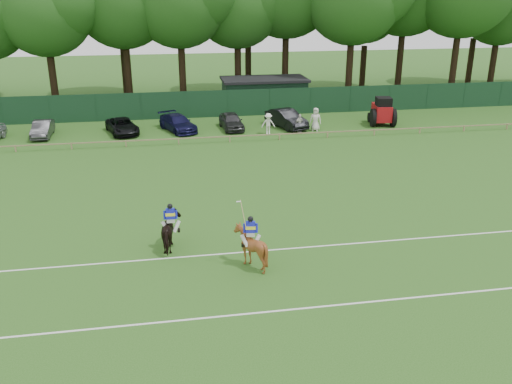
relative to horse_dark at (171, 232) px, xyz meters
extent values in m
plane|color=#1E4C14|center=(4.00, 0.01, -0.84)|extent=(160.00, 160.00, 0.00)
imported|color=black|center=(0.00, 0.00, 0.00)|extent=(1.01, 2.04, 1.69)
imported|color=brown|center=(3.34, -2.30, 0.07)|extent=(1.70, 1.85, 1.82)
imported|color=#313134|center=(-9.82, 22.23, -0.19)|extent=(1.45, 3.98, 1.30)
imported|color=black|center=(-3.47, 22.18, -0.22)|extent=(3.26, 4.91, 1.25)
imported|color=#12123A|center=(1.11, 22.27, -0.16)|extent=(3.57, 5.06, 1.36)
imported|color=#2E2E31|center=(5.66, 22.12, -0.14)|extent=(1.99, 4.25, 1.41)
imported|color=black|center=(10.45, 21.90, -0.07)|extent=(3.20, 4.99, 1.55)
imported|color=white|center=(8.47, 19.98, 0.02)|extent=(1.15, 0.70, 1.74)
imported|color=silver|center=(11.11, 19.93, -0.06)|extent=(0.98, 0.78, 1.56)
imported|color=silver|center=(12.63, 20.38, 0.13)|extent=(1.12, 0.95, 1.95)
cube|color=silver|center=(0.00, 0.00, 0.59)|extent=(0.37, 0.28, 0.18)
cube|color=#191EB9|center=(0.00, 0.00, 0.91)|extent=(0.41, 0.32, 0.51)
cube|color=yellow|center=(0.00, 0.00, 0.89)|extent=(0.44, 0.31, 0.18)
sphere|color=black|center=(0.00, 0.00, 1.28)|extent=(0.25, 0.25, 0.25)
cylinder|color=silver|center=(0.26, -0.06, 0.29)|extent=(0.42, 0.33, 0.59)
cylinder|color=silver|center=(-0.26, -0.04, 0.29)|extent=(0.42, 0.35, 0.59)
cube|color=silver|center=(3.34, -2.30, 0.69)|extent=(0.39, 0.31, 0.18)
cube|color=#191EB9|center=(3.34, -2.30, 1.01)|extent=(0.44, 0.36, 0.51)
cube|color=yellow|center=(3.34, -2.30, 0.99)|extent=(0.47, 0.35, 0.18)
sphere|color=black|center=(3.34, -2.30, 1.38)|extent=(0.25, 0.25, 0.25)
cylinder|color=silver|center=(3.59, -2.39, 0.39)|extent=(0.42, 0.32, 0.59)
cylinder|color=silver|center=(3.07, -2.31, 0.39)|extent=(0.41, 0.38, 0.59)
cylinder|color=tan|center=(3.05, -2.21, 1.56)|extent=(0.20, 0.61, 1.17)
cube|color=silver|center=(4.00, -5.99, -0.84)|extent=(60.00, 0.10, 0.01)
cube|color=silver|center=(4.00, -0.99, -0.84)|extent=(60.00, 0.10, 0.01)
cube|color=#997F5B|center=(4.00, 18.01, -0.39)|extent=(62.00, 0.08, 0.08)
cube|color=#14351E|center=(4.00, 27.01, 0.41)|extent=(92.00, 0.04, 2.50)
cube|color=#14331E|center=(10.00, 30.01, 0.56)|extent=(8.00, 4.00, 2.80)
cube|color=black|center=(10.00, 30.01, 2.08)|extent=(8.40, 4.40, 0.24)
cube|color=#AB0F15|center=(18.98, 21.51, 0.25)|extent=(1.75, 2.69, 1.35)
cube|color=black|center=(18.91, 21.10, 1.19)|extent=(1.46, 1.55, 0.94)
cylinder|color=black|center=(17.98, 20.94, -0.06)|extent=(0.57, 1.59, 1.56)
cylinder|color=black|center=(19.73, 20.64, -0.06)|extent=(0.57, 1.59, 1.56)
cylinder|color=black|center=(18.38, 22.67, -0.43)|extent=(0.45, 0.87, 0.83)
cylinder|color=black|center=(19.92, 22.40, -0.43)|extent=(0.45, 0.87, 0.83)
camera|label=1|loc=(-0.03, -23.09, 10.58)|focal=38.00mm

